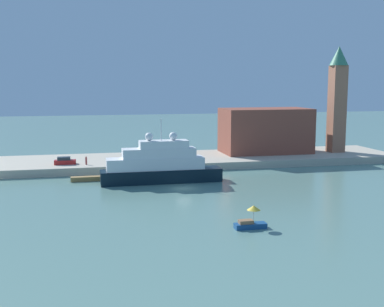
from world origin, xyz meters
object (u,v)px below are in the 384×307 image
harbor_building (265,131)px  person_figure (86,161)px  bell_tower (337,95)px  small_motorboat (251,220)px  parked_car (65,161)px  work_barge (88,179)px  mooring_bollard (153,162)px  large_yacht (159,166)px

harbor_building → person_figure: size_ratio=11.73×
bell_tower → small_motorboat: bearing=-128.1°
parked_car → bell_tower: bearing=4.0°
parked_car → small_motorboat: bearing=-62.3°
work_barge → mooring_bollard: bearing=28.1°
large_yacht → harbor_building: size_ratio=1.08×
person_figure → mooring_bollard: (13.53, -2.00, -0.51)m
small_motorboat → work_barge: 40.58m
large_yacht → small_motorboat: bearing=-77.8°
person_figure → mooring_bollard: person_figure is taller
large_yacht → mooring_bollard: 11.53m
work_barge → harbor_building: bearing=23.0°
parked_car → person_figure: size_ratio=2.47×
harbor_building → large_yacht: bearing=-142.8°
bell_tower → mooring_bollard: size_ratio=40.74×
person_figure → mooring_bollard: bearing=-8.4°
large_yacht → parked_car: 22.95m
small_motorboat → harbor_building: size_ratio=0.20×
large_yacht → bell_tower: (46.33, 19.41, 12.22)m
large_yacht → bell_tower: bearing=22.7°
person_figure → bell_tower: bearing=5.7°
small_motorboat → parked_car: parked_car is taller
parked_car → person_figure: bearing=-18.6°
work_barge → parked_car: size_ratio=1.45×
large_yacht → person_figure: bearing=134.2°
large_yacht → bell_tower: 51.70m
parked_car → work_barge: bearing=-67.1°
small_motorboat → bell_tower: size_ratio=0.16×
large_yacht → small_motorboat: (6.74, -31.16, -2.13)m
large_yacht → parked_car: size_ratio=5.11×
small_motorboat → mooring_bollard: bearing=98.4°
person_figure → parked_car: bearing=161.4°
large_yacht → small_motorboat: large_yacht is taller
large_yacht → person_figure: size_ratio=12.61×
bell_tower → person_figure: bearing=-174.3°
mooring_bollard → bell_tower: bearing=9.8°
work_barge → person_figure: bearing=90.9°
small_motorboat → person_figure: person_figure is taller
mooring_bollard → small_motorboat: bearing=-81.6°
bell_tower → parked_car: bell_tower is taller
large_yacht → harbor_building: (29.29, 22.22, 3.74)m
large_yacht → work_barge: (-12.95, 4.32, -2.75)m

